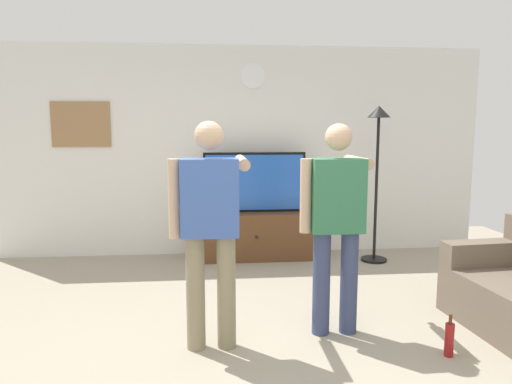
{
  "coord_description": "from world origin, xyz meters",
  "views": [
    {
      "loc": [
        -0.36,
        -3.19,
        1.66
      ],
      "look_at": [
        0.05,
        1.2,
        1.05
      ],
      "focal_mm": 32.75,
      "sensor_mm": 36.0,
      "label": 1
    }
  ],
  "objects_px": {
    "television": "(255,182)",
    "wall_clock": "(253,76)",
    "person_standing_nearer_lamp": "(210,222)",
    "beverage_bottle": "(449,339)",
    "framed_picture": "(81,124)",
    "person_standing_nearer_couch": "(336,217)",
    "floor_lamp": "(378,151)",
    "tv_stand": "(255,235)"
  },
  "relations": [
    {
      "from": "television",
      "to": "wall_clock",
      "type": "relative_size",
      "value": 4.09
    },
    {
      "from": "person_standing_nearer_lamp",
      "to": "beverage_bottle",
      "type": "height_order",
      "value": "person_standing_nearer_lamp"
    },
    {
      "from": "framed_picture",
      "to": "person_standing_nearer_lamp",
      "type": "height_order",
      "value": "framed_picture"
    },
    {
      "from": "framed_picture",
      "to": "person_standing_nearer_couch",
      "type": "height_order",
      "value": "framed_picture"
    },
    {
      "from": "floor_lamp",
      "to": "person_standing_nearer_lamp",
      "type": "relative_size",
      "value": 1.13
    },
    {
      "from": "beverage_bottle",
      "to": "wall_clock",
      "type": "bearing_deg",
      "value": 111.39
    },
    {
      "from": "framed_picture",
      "to": "beverage_bottle",
      "type": "xyz_separation_m",
      "value": [
        3.34,
        -3.01,
        -1.57
      ]
    },
    {
      "from": "person_standing_nearer_lamp",
      "to": "person_standing_nearer_couch",
      "type": "height_order",
      "value": "person_standing_nearer_lamp"
    },
    {
      "from": "person_standing_nearer_lamp",
      "to": "beverage_bottle",
      "type": "relative_size",
      "value": 5.38
    },
    {
      "from": "wall_clock",
      "to": "tv_stand",
      "type": "bearing_deg",
      "value": -90.0
    },
    {
      "from": "television",
      "to": "person_standing_nearer_couch",
      "type": "xyz_separation_m",
      "value": [
        0.44,
        -2.28,
        -0.02
      ]
    },
    {
      "from": "tv_stand",
      "to": "person_standing_nearer_couch",
      "type": "relative_size",
      "value": 0.84
    },
    {
      "from": "floor_lamp",
      "to": "person_standing_nearer_lamp",
      "type": "distance_m",
      "value": 2.98
    },
    {
      "from": "wall_clock",
      "to": "framed_picture",
      "type": "xyz_separation_m",
      "value": [
        -2.16,
        0.0,
        -0.61
      ]
    },
    {
      "from": "person_standing_nearer_lamp",
      "to": "framed_picture",
      "type": "bearing_deg",
      "value": 120.94
    },
    {
      "from": "television",
      "to": "floor_lamp",
      "type": "xyz_separation_m",
      "value": [
        1.48,
        -0.3,
        0.4
      ]
    },
    {
      "from": "television",
      "to": "person_standing_nearer_couch",
      "type": "relative_size",
      "value": 0.76
    },
    {
      "from": "person_standing_nearer_couch",
      "to": "beverage_bottle",
      "type": "bearing_deg",
      "value": -33.32
    },
    {
      "from": "television",
      "to": "beverage_bottle",
      "type": "height_order",
      "value": "television"
    },
    {
      "from": "framed_picture",
      "to": "beverage_bottle",
      "type": "distance_m",
      "value": 4.76
    },
    {
      "from": "framed_picture",
      "to": "person_standing_nearer_couch",
      "type": "bearing_deg",
      "value": -44.1
    },
    {
      "from": "tv_stand",
      "to": "floor_lamp",
      "type": "relative_size",
      "value": 0.74
    },
    {
      "from": "framed_picture",
      "to": "person_standing_nearer_couch",
      "type": "xyz_separation_m",
      "value": [
        2.61,
        -2.53,
        -0.74
      ]
    },
    {
      "from": "beverage_bottle",
      "to": "framed_picture",
      "type": "bearing_deg",
      "value": 137.99
    },
    {
      "from": "beverage_bottle",
      "to": "television",
      "type": "bearing_deg",
      "value": 113.09
    },
    {
      "from": "person_standing_nearer_lamp",
      "to": "beverage_bottle",
      "type": "xyz_separation_m",
      "value": [
        1.73,
        -0.32,
        -0.84
      ]
    },
    {
      "from": "television",
      "to": "person_standing_nearer_couch",
      "type": "bearing_deg",
      "value": -78.96
    },
    {
      "from": "framed_picture",
      "to": "beverage_bottle",
      "type": "bearing_deg",
      "value": -42.01
    },
    {
      "from": "person_standing_nearer_couch",
      "to": "tv_stand",
      "type": "bearing_deg",
      "value": 101.27
    },
    {
      "from": "television",
      "to": "framed_picture",
      "type": "height_order",
      "value": "framed_picture"
    },
    {
      "from": "tv_stand",
      "to": "floor_lamp",
      "type": "distance_m",
      "value": 1.85
    },
    {
      "from": "television",
      "to": "wall_clock",
      "type": "height_order",
      "value": "wall_clock"
    },
    {
      "from": "floor_lamp",
      "to": "tv_stand",
      "type": "bearing_deg",
      "value": 170.29
    },
    {
      "from": "framed_picture",
      "to": "wall_clock",
      "type": "bearing_deg",
      "value": -0.13
    },
    {
      "from": "television",
      "to": "framed_picture",
      "type": "xyz_separation_m",
      "value": [
        -2.16,
        0.25,
        0.73
      ]
    },
    {
      "from": "person_standing_nearer_couch",
      "to": "beverage_bottle",
      "type": "height_order",
      "value": "person_standing_nearer_couch"
    },
    {
      "from": "floor_lamp",
      "to": "person_standing_nearer_lamp",
      "type": "height_order",
      "value": "floor_lamp"
    },
    {
      "from": "tv_stand",
      "to": "wall_clock",
      "type": "distance_m",
      "value": 2.04
    },
    {
      "from": "person_standing_nearer_couch",
      "to": "person_standing_nearer_lamp",
      "type": "bearing_deg",
      "value": -170.63
    },
    {
      "from": "person_standing_nearer_lamp",
      "to": "wall_clock",
      "type": "bearing_deg",
      "value": 78.42
    },
    {
      "from": "wall_clock",
      "to": "beverage_bottle",
      "type": "relative_size",
      "value": 0.99
    },
    {
      "from": "framed_picture",
      "to": "floor_lamp",
      "type": "xyz_separation_m",
      "value": [
        3.64,
        -0.55,
        -0.33
      ]
    }
  ]
}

